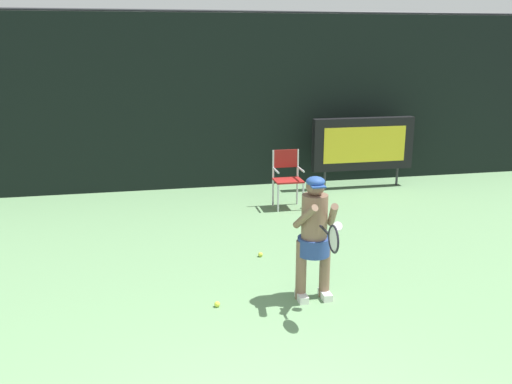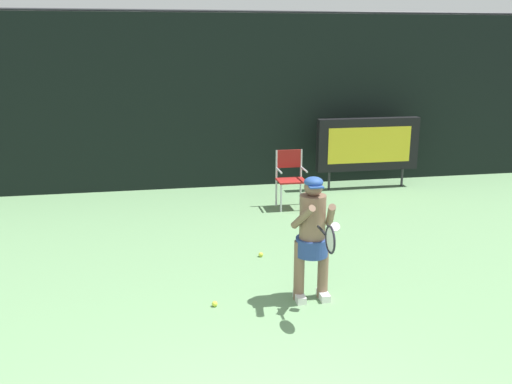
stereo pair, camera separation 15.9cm
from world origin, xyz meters
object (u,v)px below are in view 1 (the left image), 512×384
object	(u,v)px
tennis_ball_loose	(217,304)
water_bottle	(307,202)
scoreboard	(363,144)
tennis_player	(314,233)
tennis_racket	(333,238)
tennis_ball_spare	(260,254)
umpire_chair	(287,175)

from	to	relation	value
tennis_ball_loose	water_bottle	bearing A→B (deg)	58.54
scoreboard	tennis_player	world-z (taller)	tennis_player
tennis_player	tennis_ball_loose	distance (m)	1.44
tennis_player	tennis_racket	size ratio (longest dim) A/B	2.55
tennis_ball_spare	tennis_ball_loose	bearing A→B (deg)	-120.24
scoreboard	umpire_chair	size ratio (longest dim) A/B	2.04
scoreboard	tennis_ball_loose	size ratio (longest dim) A/B	32.35
tennis_racket	tennis_ball_loose	xyz separation A→B (m)	(-1.19, 0.62, -0.97)
tennis_ball_loose	tennis_racket	bearing A→B (deg)	-27.72
water_bottle	tennis_racket	xyz separation A→B (m)	(-1.03, -4.24, 0.88)
scoreboard	umpire_chair	distance (m)	2.24
tennis_player	tennis_ball_spare	distance (m)	1.69
umpire_chair	tennis_player	distance (m)	3.85
scoreboard	umpire_chair	bearing A→B (deg)	-150.98
tennis_player	tennis_racket	xyz separation A→B (m)	(0.01, -0.62, 0.15)
scoreboard	tennis_racket	size ratio (longest dim) A/B	3.65
scoreboard	tennis_ball_spare	size ratio (longest dim) A/B	32.35
tennis_racket	tennis_ball_spare	bearing A→B (deg)	84.93
scoreboard	tennis_player	xyz separation A→B (m)	(-2.61, -4.86, -0.10)
tennis_ball_loose	tennis_ball_spare	xyz separation A→B (m)	(0.84, 1.43, 0.00)
umpire_chair	tennis_ball_spare	xyz separation A→B (m)	(-1.02, -2.35, -0.58)
umpire_chair	tennis_player	world-z (taller)	tennis_player
scoreboard	tennis_player	bearing A→B (deg)	-118.26
tennis_player	tennis_racket	distance (m)	0.64
tennis_player	tennis_ball_loose	xyz separation A→B (m)	(-1.18, 0.00, -0.81)
scoreboard	tennis_ball_loose	distance (m)	6.24
tennis_player	tennis_ball_spare	xyz separation A→B (m)	(-0.34, 1.44, -0.81)
umpire_chair	tennis_ball_loose	distance (m)	4.26
tennis_ball_loose	tennis_ball_spare	distance (m)	1.66
umpire_chair	tennis_ball_loose	world-z (taller)	umpire_chair
tennis_ball_loose	tennis_ball_spare	world-z (taller)	same
tennis_ball_spare	tennis_racket	bearing A→B (deg)	-80.33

